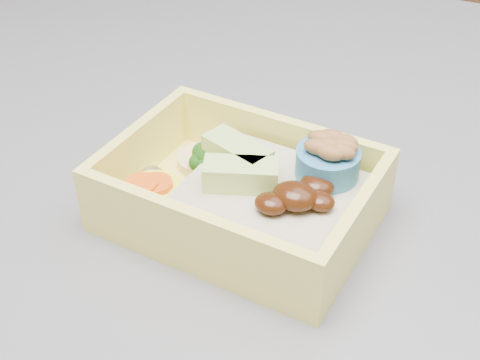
% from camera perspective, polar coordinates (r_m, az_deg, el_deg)
% --- Properties ---
extents(bento_box, '(0.20, 0.15, 0.07)m').
position_cam_1_polar(bento_box, '(0.48, 0.80, -1.22)').
color(bento_box, '#FFF269').
rests_on(bento_box, island).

